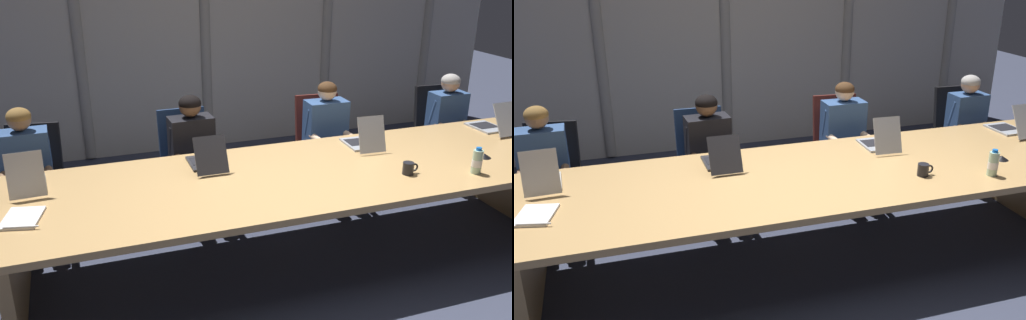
% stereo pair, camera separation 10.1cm
% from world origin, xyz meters
% --- Properties ---
extents(ground_plane, '(15.26, 15.26, 0.00)m').
position_xyz_m(ground_plane, '(0.00, 0.00, 0.00)').
color(ground_plane, '#383D51').
extents(conference_table, '(4.72, 1.35, 0.73)m').
position_xyz_m(conference_table, '(0.00, 0.00, 0.61)').
color(conference_table, tan).
rests_on(conference_table, ground_plane).
extents(curtain_backdrop, '(7.63, 0.17, 3.04)m').
position_xyz_m(curtain_backdrop, '(-0.00, 2.84, 1.52)').
color(curtain_backdrop, beige).
rests_on(curtain_backdrop, ground_plane).
extents(laptop_left_end, '(0.26, 0.42, 0.32)m').
position_xyz_m(laptop_left_end, '(-1.98, 0.34, 0.80)').
color(laptop_left_end, beige).
rests_on(laptop_left_end, conference_table).
extents(laptop_left_mid, '(0.25, 0.44, 0.28)m').
position_xyz_m(laptop_left_mid, '(-0.69, 0.35, 0.79)').
color(laptop_left_mid, '#2D2D33').
rests_on(laptop_left_mid, conference_table).
extents(laptop_center, '(0.25, 0.43, 0.30)m').
position_xyz_m(laptop_center, '(0.68, 0.34, 0.79)').
color(laptop_center, '#A8ADB7').
rests_on(laptop_center, conference_table).
extents(laptop_right_mid, '(0.26, 0.48, 0.29)m').
position_xyz_m(laptop_right_mid, '(2.04, 0.35, 0.79)').
color(laptop_right_mid, '#A8ADB7').
rests_on(laptop_right_mid, conference_table).
extents(office_chair_left_end, '(0.60, 0.61, 0.95)m').
position_xyz_m(office_chair_left_end, '(-1.99, 1.07, 0.35)').
color(office_chair_left_end, black).
rests_on(office_chair_left_end, ground_plane).
extents(office_chair_left_mid, '(0.60, 0.60, 0.96)m').
position_xyz_m(office_chair_left_mid, '(-0.69, 1.08, 0.36)').
color(office_chair_left_mid, navy).
rests_on(office_chair_left_mid, ground_plane).
extents(office_chair_center, '(0.60, 0.60, 0.97)m').
position_xyz_m(office_chair_center, '(0.65, 1.08, 0.36)').
color(office_chair_center, '#511E19').
rests_on(office_chair_center, ground_plane).
extents(office_chair_right_mid, '(0.60, 0.60, 0.95)m').
position_xyz_m(office_chair_right_mid, '(2.04, 1.07, 0.36)').
color(office_chair_right_mid, black).
rests_on(office_chair_right_mid, ground_plane).
extents(person_left_end, '(0.41, 0.55, 1.16)m').
position_xyz_m(person_left_end, '(-2.02, 0.92, 0.66)').
color(person_left_end, '#335184').
rests_on(person_left_end, ground_plane).
extents(person_left_mid, '(0.41, 0.56, 1.14)m').
position_xyz_m(person_left_mid, '(-0.65, 0.91, 0.65)').
color(person_left_mid, black).
rests_on(person_left_mid, ground_plane).
extents(person_center, '(0.41, 0.55, 1.16)m').
position_xyz_m(person_center, '(0.65, 0.91, 0.65)').
color(person_center, '#335184').
rests_on(person_center, ground_plane).
extents(person_right_mid, '(0.37, 0.55, 1.13)m').
position_xyz_m(person_right_mid, '(2.04, 0.91, 0.64)').
color(person_right_mid, '#335184').
rests_on(person_right_mid, ground_plane).
extents(water_bottle_primary, '(0.08, 0.08, 0.20)m').
position_xyz_m(water_bottle_primary, '(1.20, -0.44, 0.83)').
color(water_bottle_primary, '#ADD1B2').
rests_on(water_bottle_primary, conference_table).
extents(coffee_mug_near, '(0.13, 0.08, 0.09)m').
position_xyz_m(coffee_mug_near, '(0.71, -0.29, 0.78)').
color(coffee_mug_near, black).
rests_on(coffee_mug_near, conference_table).
extents(conference_mic_left_side, '(0.11, 0.11, 0.03)m').
position_xyz_m(conference_mic_left_side, '(1.49, -0.20, 0.75)').
color(conference_mic_left_side, black).
rests_on(conference_mic_left_side, conference_table).
extents(spiral_notepad, '(0.28, 0.35, 0.03)m').
position_xyz_m(spiral_notepad, '(-2.00, -0.12, 0.74)').
color(spiral_notepad, silver).
rests_on(spiral_notepad, conference_table).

